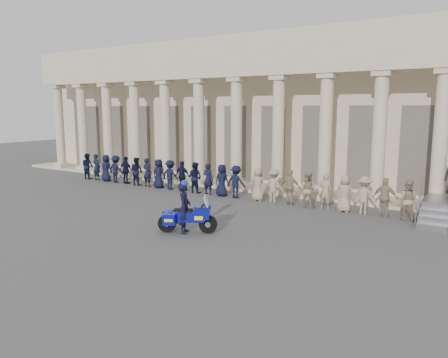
{
  "coord_description": "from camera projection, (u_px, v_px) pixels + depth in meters",
  "views": [
    {
      "loc": [
        11.47,
        -13.11,
        4.62
      ],
      "look_at": [
        1.45,
        2.45,
        1.6
      ],
      "focal_mm": 35.0,
      "sensor_mm": 36.0,
      "label": 1
    }
  ],
  "objects": [
    {
      "name": "rider",
      "position": [
        184.0,
        207.0,
        16.19
      ],
      "size": [
        0.73,
        0.83,
        2.0
      ],
      "rotation": [
        0.0,
        0.0,
        2.05
      ],
      "color": "black",
      "rests_on": "ground"
    },
    {
      "name": "ground",
      "position": [
        162.0,
        223.0,
        17.75
      ],
      "size": [
        90.0,
        90.0,
        0.0
      ],
      "primitive_type": "plane",
      "color": "#48484B",
      "rests_on": "ground"
    },
    {
      "name": "motorcycle",
      "position": [
        188.0,
        217.0,
        16.24
      ],
      "size": [
        2.05,
        1.42,
        1.43
      ],
      "rotation": [
        0.0,
        0.0,
        0.48
      ],
      "color": "black",
      "rests_on": "ground"
    },
    {
      "name": "building",
      "position": [
        305.0,
        109.0,
        29.25
      ],
      "size": [
        40.0,
        12.5,
        9.0
      ],
      "color": "#C0AE90",
      "rests_on": "ground"
    },
    {
      "name": "officer_rank",
      "position": [
        213.0,
        179.0,
        23.28
      ],
      "size": [
        20.54,
        0.64,
        1.7
      ],
      "color": "black",
      "rests_on": "ground"
    }
  ]
}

